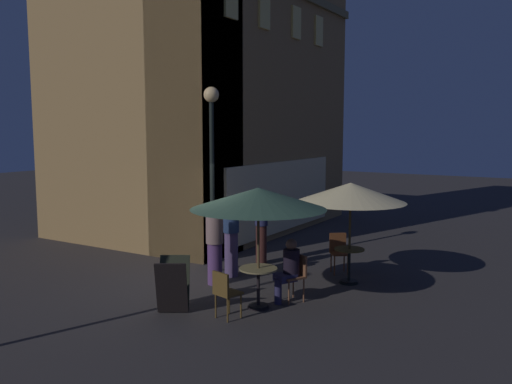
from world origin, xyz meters
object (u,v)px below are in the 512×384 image
object	(u,v)px
street_lamp_near_corner	(212,141)
cafe_chair_2	(295,272)
cafe_table_0	(349,260)
patron_standing_3	(261,229)
patron_standing_1	(231,237)
menu_sandwich_board	(173,285)
cafe_chair_0	(339,249)
patron_standing_2	(215,246)
patron_seated_0	(289,266)
cafe_table_1	(258,279)
patio_umbrella_1	(258,199)
patio_umbrella_0	(351,193)
cafe_chair_1	(225,290)

from	to	relation	value
street_lamp_near_corner	cafe_chair_2	xyz separation A→B (m)	(-0.84, -2.55, -2.46)
cafe_table_0	patron_standing_3	size ratio (longest dim) A/B	0.44
cafe_table_0	patron_standing_1	distance (m)	2.63
menu_sandwich_board	cafe_chair_2	world-z (taller)	menu_sandwich_board
cafe_chair_0	cafe_chair_2	size ratio (longest dim) A/B	1.01
cafe_table_0	patron_standing_3	xyz separation A→B (m)	(0.41, 2.42, 0.36)
street_lamp_near_corner	cafe_chair_0	bearing A→B (deg)	-59.68
cafe_table_0	patron_standing_2	world-z (taller)	patron_standing_2
patron_seated_0	patron_standing_3	size ratio (longest dim) A/B	0.71
cafe_table_1	patron_standing_2	xyz separation A→B (m)	(0.82, 1.57, 0.29)
menu_sandwich_board	cafe_table_1	size ratio (longest dim) A/B	1.28
patron_seated_0	patron_standing_3	world-z (taller)	patron_standing_3
patron_standing_2	menu_sandwich_board	bearing A→B (deg)	-9.16
street_lamp_near_corner	patron_seated_0	size ratio (longest dim) A/B	3.45
patron_standing_1	patron_standing_2	bearing A→B (deg)	-25.24
cafe_chair_2	patio_umbrella_1	bearing A→B (deg)	0.00
cafe_table_0	patron_standing_2	distance (m)	2.88
cafe_table_1	patron_standing_1	xyz separation A→B (m)	(1.51, 1.62, 0.36)
patron_standing_3	street_lamp_near_corner	bearing A→B (deg)	147.65
patio_umbrella_0	patron_seated_0	bearing A→B (deg)	163.28
cafe_table_0	cafe_table_1	world-z (taller)	cafe_table_1
patio_umbrella_0	patron_standing_2	xyz separation A→B (m)	(-1.54, 2.41, -1.12)
patron_seated_0	patio_umbrella_1	bearing A→B (deg)	-0.00
patio_umbrella_1	cafe_chair_1	distance (m)	1.72
patron_standing_1	cafe_chair_2	bearing A→B (deg)	39.35
cafe_table_1	patron_standing_1	bearing A→B (deg)	46.84
patio_umbrella_1	cafe_chair_0	distance (m)	3.39
cafe_table_0	cafe_table_1	distance (m)	2.50
patio_umbrella_0	patron_standing_3	xyz separation A→B (m)	(0.41, 2.42, -1.08)
cafe_table_0	cafe_chair_1	world-z (taller)	cafe_chair_1
cafe_chair_0	patron_standing_2	distance (m)	2.92
patron_standing_1	menu_sandwich_board	bearing A→B (deg)	-19.54
patio_umbrella_0	cafe_table_1	bearing A→B (deg)	160.38
street_lamp_near_corner	patio_umbrella_0	distance (m)	3.29
patron_seated_0	patron_standing_1	size ratio (longest dim) A/B	0.68
patron_standing_1	patron_standing_3	world-z (taller)	patron_standing_1
patron_seated_0	patron_standing_2	world-z (taller)	patron_standing_2
patio_umbrella_1	patron_seated_0	world-z (taller)	patio_umbrella_1
cafe_table_0	patio_umbrella_0	world-z (taller)	patio_umbrella_0
patio_umbrella_0	patron_standing_1	distance (m)	2.80
cafe_chair_0	cafe_table_1	bearing A→B (deg)	-43.73
cafe_table_1	street_lamp_near_corner	bearing A→B (deg)	53.96
cafe_table_1	cafe_table_0	bearing A→B (deg)	-19.62
patio_umbrella_0	cafe_chair_2	size ratio (longest dim) A/B	2.59
menu_sandwich_board	cafe_table_1	world-z (taller)	menu_sandwich_board
street_lamp_near_corner	patron_standing_2	xyz separation A→B (m)	(-0.76, -0.60, -2.19)
street_lamp_near_corner	cafe_chair_1	bearing A→B (deg)	-140.31
street_lamp_near_corner	cafe_chair_1	world-z (taller)	street_lamp_near_corner
patron_seated_0	patron_standing_1	world-z (taller)	patron_standing_1
patio_umbrella_0	patron_standing_2	size ratio (longest dim) A/B	1.39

